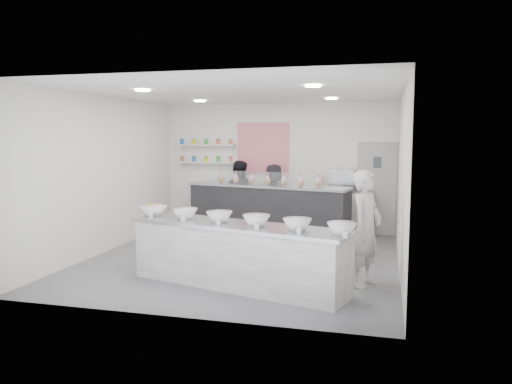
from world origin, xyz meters
TOP-DOWN VIEW (x-y plane):
  - floor at (0.00, 0.00)m, footprint 6.00×6.00m
  - ceiling at (0.00, 0.00)m, footprint 6.00×6.00m
  - back_wall at (0.00, 3.00)m, footprint 5.50×0.00m
  - left_wall at (-2.75, 0.00)m, footprint 0.00×6.00m
  - right_wall at (2.75, 0.00)m, footprint 0.00×6.00m
  - back_door at (2.30, 2.97)m, footprint 0.88×0.04m
  - pattern_panel at (-0.35, 2.98)m, footprint 1.25×0.03m
  - jar_shelf_lower at (-1.75, 2.90)m, footprint 1.45×0.22m
  - jar_shelf_upper at (-1.75, 2.90)m, footprint 1.45×0.22m
  - preserve_jars at (-1.75, 2.88)m, footprint 1.45×0.10m
  - downlight_0 at (-1.40, -1.00)m, footprint 0.24×0.24m
  - downlight_1 at (1.40, -1.00)m, footprint 0.24×0.24m
  - downlight_2 at (-1.40, 1.60)m, footprint 0.24×0.24m
  - downlight_3 at (1.40, 1.60)m, footprint 0.24×0.24m
  - prep_counter at (0.38, -1.58)m, footprint 3.55×1.68m
  - back_bar at (-0.05, 2.20)m, footprint 3.80×1.47m
  - sneeze_guard at (-0.12, 1.88)m, footprint 3.60×0.81m
  - espresso_ledge at (1.55, 2.78)m, footprint 1.37×0.44m
  - espresso_machine at (1.52, 2.78)m, footprint 0.60×0.41m
  - cup_stacks at (1.13, 2.78)m, footprint 0.24×0.24m
  - prep_bowls at (0.38, -1.58)m, footprint 3.66×1.46m
  - label_cards at (0.52, -2.08)m, footprint 3.31×0.04m
  - cookie_bags at (-0.05, 2.20)m, footprint 2.52×0.70m
  - woman_prep at (2.23, -1.07)m, footprint 0.64×0.75m
  - staff_left at (-0.85, 2.60)m, footprint 0.85×0.68m
  - staff_right at (0.03, 2.49)m, footprint 0.82×0.56m

SIDE VIEW (x-z plane):
  - floor at x=0.00m, z-range 0.00..0.00m
  - prep_counter at x=0.38m, z-range 0.00..0.95m
  - espresso_ledge at x=1.55m, z-range 0.00..1.02m
  - back_bar at x=-0.05m, z-range 0.00..1.16m
  - staff_right at x=0.03m, z-range 0.00..1.61m
  - staff_left at x=-0.85m, z-range 0.00..1.67m
  - woman_prep at x=2.23m, z-range 0.00..1.74m
  - label_cards at x=0.52m, z-range 0.95..1.02m
  - prep_bowls at x=0.38m, z-range 0.95..1.11m
  - back_door at x=2.30m, z-range 0.00..2.10m
  - cup_stacks at x=1.13m, z-range 1.02..1.34m
  - espresso_machine at x=1.52m, z-range 1.02..1.47m
  - cookie_bags at x=-0.05m, z-range 1.16..1.43m
  - sneeze_guard at x=-0.12m, z-range 1.16..1.47m
  - back_wall at x=0.00m, z-range -1.25..4.25m
  - left_wall at x=-2.75m, z-range -1.50..4.50m
  - right_wall at x=2.75m, z-range -1.50..4.50m
  - jar_shelf_lower at x=-1.75m, z-range 1.58..1.62m
  - preserve_jars at x=-1.75m, z-range 1.60..2.16m
  - pattern_panel at x=-0.35m, z-range 1.35..2.55m
  - jar_shelf_upper at x=-1.75m, z-range 2.00..2.04m
  - downlight_0 at x=-1.40m, z-range 2.97..2.99m
  - downlight_1 at x=1.40m, z-range 2.97..2.99m
  - downlight_2 at x=-1.40m, z-range 2.97..2.99m
  - downlight_3 at x=1.40m, z-range 2.97..2.99m
  - ceiling at x=0.00m, z-range 3.00..3.00m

